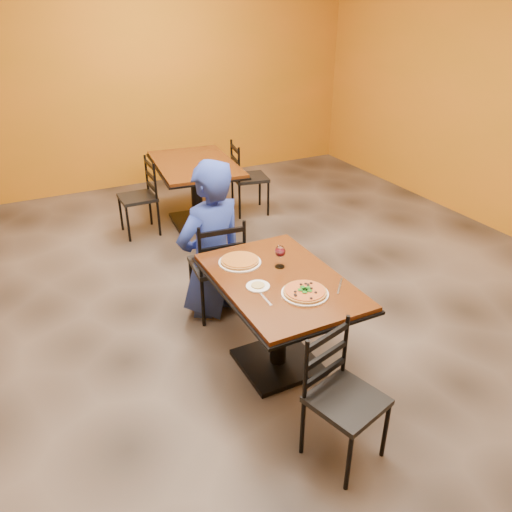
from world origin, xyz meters
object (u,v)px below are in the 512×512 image
chair_second_left (137,198)px  pizza_main (305,291)px  wine_glass (280,256)px  table_second (196,178)px  chair_main_near (347,401)px  pizza_far (240,260)px  side_plate (258,286)px  table_main (279,302)px  plate_far (240,262)px  chair_second_right (250,178)px  chair_main_far (217,265)px  plate_main (305,293)px  diner (211,239)px

chair_second_left → pizza_main: bearing=6.4°
chair_second_left → wine_glass: (0.37, -2.64, 0.41)m
table_second → chair_main_near: size_ratio=1.69×
pizza_far → side_plate: bearing=-95.6°
table_main → table_second: size_ratio=0.86×
pizza_far → plate_far: bearing=0.0°
plate_far → pizza_far: size_ratio=1.11×
chair_second_left → side_plate: bearing=2.2°
wine_glass → table_main: bearing=-119.3°
wine_glass → chair_second_left: bearing=98.0°
plate_far → wine_glass: (0.23, -0.18, 0.08)m
chair_second_right → plate_far: (-1.28, -2.46, 0.30)m
chair_main_far → plate_far: size_ratio=2.92×
chair_main_near → pizza_main: chair_main_near is taller
chair_main_near → plate_far: (-0.09, 1.23, 0.33)m
table_second → chair_main_far: size_ratio=1.58×
side_plate → pizza_far: bearing=84.4°
plate_main → wine_glass: size_ratio=1.72×
table_main → wine_glass: size_ratio=6.83×
chair_second_right → diner: diner is taller
pizza_far → side_plate: (-0.04, -0.36, -0.02)m
plate_main → pizza_far: 0.61m
pizza_far → chair_main_near: bearing=-85.6°
table_second → chair_main_far: chair_main_far is taller
chair_main_near → chair_second_right: (1.19, 3.69, 0.03)m
chair_second_left → chair_second_right: bearing=90.1°
chair_main_far → pizza_far: bearing=91.4°
chair_second_right → pizza_main: size_ratio=3.17×
pizza_main → wine_glass: 0.40m
table_main → chair_main_near: bearing=-93.5°
chair_main_near → chair_second_right: 3.87m
wine_glass → plate_main: bearing=-94.9°
table_second → wine_glass: (-0.34, -2.64, 0.28)m
table_main → chair_main_near: 0.91m
wine_glass → side_plate: bearing=-146.2°
chair_main_near → pizza_far: chair_main_near is taller
chair_main_near → table_second: bearing=67.0°
diner → plate_main: diner is taller
chair_main_far → pizza_far: (-0.04, -0.56, 0.32)m
chair_main_far → chair_second_right: 2.27m
chair_main_far → diner: size_ratio=0.66×
chair_second_left → table_main: bearing=6.0°
chair_second_left → pizza_main: size_ratio=3.03×
chair_main_near → pizza_main: bearing=65.4°
chair_second_right → pizza_far: chair_second_right is taller
table_second → diner: bearing=-106.8°
diner → plate_far: bearing=73.8°
diner → pizza_far: diner is taller
pizza_main → wine_glass: size_ratio=1.58×
table_main → chair_second_left: 2.80m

